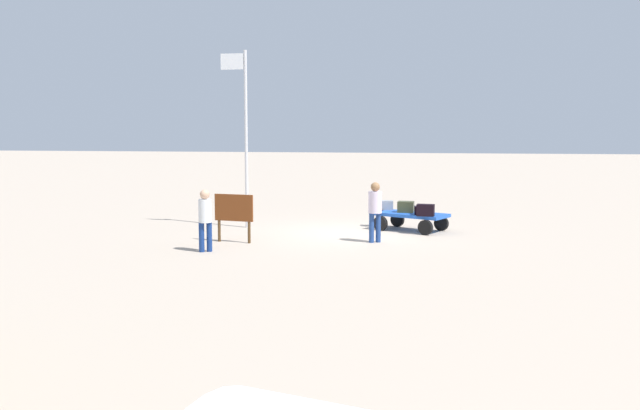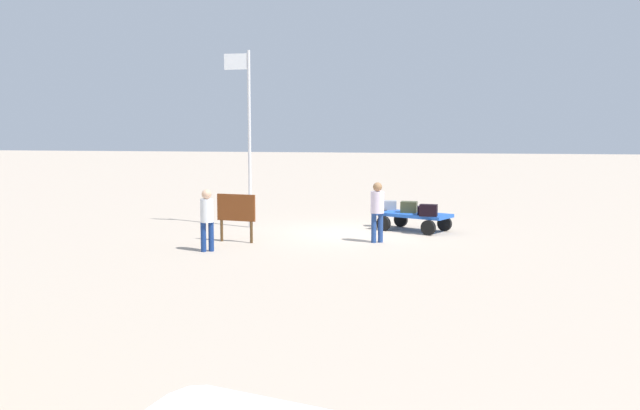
{
  "view_description": "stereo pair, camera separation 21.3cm",
  "coord_description": "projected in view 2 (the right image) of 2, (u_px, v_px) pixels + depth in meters",
  "views": [
    {
      "loc": [
        -2.17,
        21.06,
        3.26
      ],
      "look_at": [
        0.09,
        6.0,
        1.53
      ],
      "focal_mm": 40.16,
      "sensor_mm": 36.0,
      "label": 1
    },
    {
      "loc": [
        -2.38,
        21.03,
        3.26
      ],
      "look_at": [
        0.09,
        6.0,
        1.53
      ],
      "focal_mm": 40.16,
      "sensor_mm": 36.0,
      "label": 2
    }
  ],
  "objects": [
    {
      "name": "worker_trailing",
      "position": [
        207.0,
        215.0,
        18.25
      ],
      "size": [
        0.45,
        0.45,
        1.6
      ],
      "color": "navy",
      "rests_on": "ground"
    },
    {
      "name": "worker_lead",
      "position": [
        377.0,
        207.0,
        19.63
      ],
      "size": [
        0.5,
        0.5,
        1.67
      ],
      "color": "navy",
      "rests_on": "ground"
    },
    {
      "name": "ground_plane",
      "position": [
        355.0,
        233.0,
        21.37
      ],
      "size": [
        120.0,
        120.0,
        0.0
      ],
      "primitive_type": "plane",
      "color": "#B4A28F"
    },
    {
      "name": "suitcase_grey",
      "position": [
        387.0,
        205.0,
        22.65
      ],
      "size": [
        0.59,
        0.37,
        0.29
      ],
      "color": "gray",
      "rests_on": "luggage_cart"
    },
    {
      "name": "luggage_cart",
      "position": [
        413.0,
        217.0,
        21.86
      ],
      "size": [
        2.41,
        1.95,
        0.55
      ],
      "color": "blue",
      "rests_on": "ground"
    },
    {
      "name": "signboard",
      "position": [
        236.0,
        211.0,
        19.71
      ],
      "size": [
        1.13,
        0.27,
        1.33
      ],
      "color": "#4C3319",
      "rests_on": "ground"
    },
    {
      "name": "flagpole",
      "position": [
        247.0,
        127.0,
        22.31
      ],
      "size": [
        0.84,
        0.1,
        5.52
      ],
      "color": "silver",
      "rests_on": "ground"
    },
    {
      "name": "suitcase_dark",
      "position": [
        409.0,
        207.0,
        21.95
      ],
      "size": [
        0.52,
        0.42,
        0.34
      ],
      "color": "#373A22",
      "rests_on": "luggage_cart"
    },
    {
      "name": "suitcase_olive",
      "position": [
        428.0,
        210.0,
        21.07
      ],
      "size": [
        0.54,
        0.36,
        0.35
      ],
      "color": "black",
      "rests_on": "luggage_cart"
    },
    {
      "name": "suitcase_maroon",
      "position": [
        425.0,
        211.0,
        21.45
      ],
      "size": [
        0.49,
        0.34,
        0.25
      ],
      "color": "black",
      "rests_on": "luggage_cart"
    }
  ]
}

